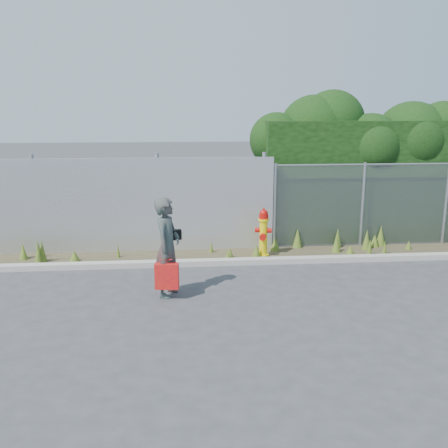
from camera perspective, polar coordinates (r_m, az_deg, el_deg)
ground at (r=9.17m, az=2.66°, el=-8.07°), size 80.00×80.00×0.00m
curb at (r=10.84m, az=1.40°, el=-4.32°), size 16.00×0.22×0.12m
weed_strip at (r=11.48m, az=3.21°, el=-2.88°), size 16.00×1.25×0.53m
corrugated_fence at (r=11.87m, az=-15.03°, el=1.98°), size 8.50×0.21×2.30m
chainlink_fence at (r=12.89m, az=19.93°, el=2.18°), size 6.50×0.07×2.05m
hedge at (r=13.72m, az=19.24°, el=7.45°), size 7.62×2.18×3.84m
fire_hydrant at (r=11.29m, az=4.52°, el=-1.07°), size 0.38×0.34×1.13m
woman at (r=8.94m, az=-6.49°, el=-2.65°), size 0.62×0.76×1.80m
red_tote_bag at (r=8.86m, az=-6.55°, el=-5.94°), size 0.41×0.15×0.54m
black_shoulder_bag at (r=9.09m, az=-5.69°, el=-1.24°), size 0.24×0.10×0.18m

